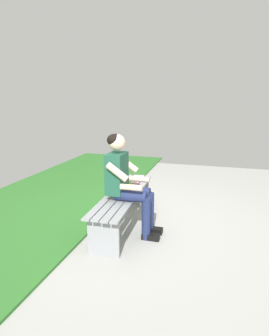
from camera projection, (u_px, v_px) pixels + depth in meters
name	position (u px, v px, depth m)	size (l,w,h in m)	color
ground_plane	(190.00, 289.00, 2.65)	(10.00, 7.00, 0.04)	#9E9E99
grass_strip	(27.00, 212.00, 4.33)	(9.00, 2.37, 0.03)	#2D6B28
bench_near	(124.00, 201.00, 3.83)	(1.86, 0.47, 0.46)	gray
person_seated	(126.00, 180.00, 3.54)	(0.50, 0.69, 1.27)	#1E513D
apple	(128.00, 183.00, 4.11)	(0.08, 0.08, 0.08)	#72B738
book_open	(137.00, 179.00, 4.40)	(0.42, 0.18, 0.02)	white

